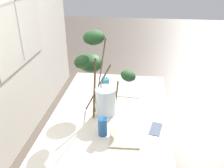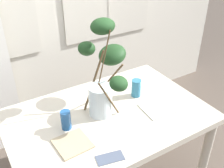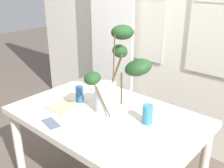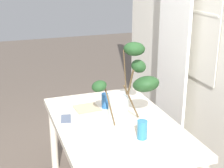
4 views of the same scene
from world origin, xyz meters
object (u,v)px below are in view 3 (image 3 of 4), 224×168
(vase_with_branches, at_px, (117,76))
(drinking_glass_blue_left, at_px, (80,94))
(drinking_glass_blue_right, at_px, (147,114))
(plate_square_right, at_px, (132,137))
(plate_square_left, at_px, (63,106))
(dining_table, at_px, (106,124))

(vase_with_branches, bearing_deg, drinking_glass_blue_left, -166.87)
(vase_with_branches, bearing_deg, drinking_glass_blue_right, -0.65)
(plate_square_right, bearing_deg, drinking_glass_blue_right, 97.75)
(drinking_glass_blue_right, distance_m, plate_square_left, 0.68)
(drinking_glass_blue_right, xyz_separation_m, plate_square_left, (-0.64, -0.23, -0.06))
(vase_with_branches, relative_size, plate_square_left, 3.23)
(drinking_glass_blue_right, bearing_deg, plate_square_right, -82.25)
(drinking_glass_blue_left, bearing_deg, drinking_glass_blue_right, 6.93)
(dining_table, height_order, vase_with_branches, vase_with_branches)
(dining_table, height_order, drinking_glass_blue_left, drinking_glass_blue_left)
(drinking_glass_blue_left, xyz_separation_m, drinking_glass_blue_right, (0.61, 0.07, 0.00))
(dining_table, bearing_deg, drinking_glass_blue_left, 176.80)
(dining_table, relative_size, drinking_glass_blue_left, 10.52)
(dining_table, bearing_deg, plate_square_left, -157.24)
(plate_square_right, bearing_deg, dining_table, 159.32)
(plate_square_right, bearing_deg, plate_square_left, -178.79)
(drinking_glass_blue_left, xyz_separation_m, plate_square_right, (0.64, -0.14, -0.06))
(vase_with_branches, relative_size, drinking_glass_blue_left, 4.96)
(plate_square_left, bearing_deg, dining_table, 22.76)
(vase_with_branches, height_order, plate_square_right, vase_with_branches)
(drinking_glass_blue_right, relative_size, plate_square_left, 0.68)
(dining_table, xyz_separation_m, plate_square_left, (-0.34, -0.14, 0.09))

